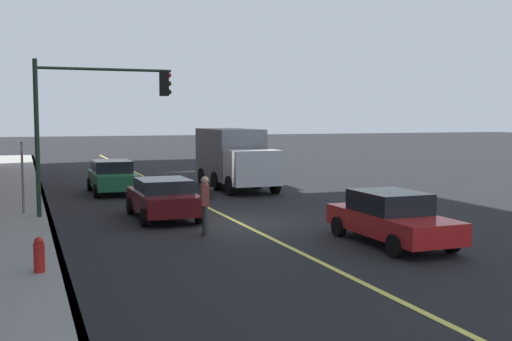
% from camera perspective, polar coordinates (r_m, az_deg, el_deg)
% --- Properties ---
extents(ground, '(200.00, 200.00, 0.00)m').
position_cam_1_polar(ground, '(21.00, -1.54, -4.83)').
color(ground, black).
extents(sidewalk_slab, '(80.00, 2.97, 0.15)m').
position_cam_1_polar(sidewalk_slab, '(19.89, -22.13, -5.53)').
color(sidewalk_slab, gray).
rests_on(sidewalk_slab, ground).
extents(curb_edge, '(80.00, 0.16, 0.15)m').
position_cam_1_polar(curb_edge, '(19.89, -18.07, -5.41)').
color(curb_edge, slate).
rests_on(curb_edge, ground).
extents(lane_stripe_center, '(80.00, 0.16, 0.01)m').
position_cam_1_polar(lane_stripe_center, '(21.00, -1.54, -4.82)').
color(lane_stripe_center, '#D8CC4C').
rests_on(lane_stripe_center, ground).
extents(car_maroon, '(4.25, 2.06, 1.41)m').
position_cam_1_polar(car_maroon, '(22.06, -8.50, -2.47)').
color(car_maroon, '#591116').
rests_on(car_maroon, ground).
extents(car_green, '(4.40, 1.99, 1.53)m').
position_cam_1_polar(car_green, '(29.87, -13.03, -0.52)').
color(car_green, '#1E6038').
rests_on(car_green, ground).
extents(car_red, '(4.55, 1.94, 1.47)m').
position_cam_1_polar(car_red, '(17.92, 12.24, -4.22)').
color(car_red, red).
rests_on(car_red, ground).
extents(truck_gray, '(6.76, 2.47, 2.96)m').
position_cam_1_polar(truck_gray, '(31.07, -2.02, 1.24)').
color(truck_gray, silver).
rests_on(truck_gray, ground).
extents(pedestrian_with_backpack, '(0.45, 0.41, 1.77)m').
position_cam_1_polar(pedestrian_with_backpack, '(18.93, -4.64, -2.73)').
color(pedestrian_with_backpack, '#383838').
rests_on(pedestrian_with_backpack, ground).
extents(traffic_light_mast, '(0.28, 4.74, 5.51)m').
position_cam_1_polar(traffic_light_mast, '(22.49, -14.73, 5.45)').
color(traffic_light_mast, '#1E3823').
rests_on(traffic_light_mast, ground).
extents(street_sign_post, '(0.60, 0.08, 2.69)m').
position_cam_1_polar(street_sign_post, '(23.46, -20.60, -0.20)').
color(street_sign_post, slate).
rests_on(street_sign_post, ground).
extents(fire_hydrant, '(0.24, 0.24, 0.94)m').
position_cam_1_polar(fire_hydrant, '(14.61, -19.23, -7.57)').
color(fire_hydrant, red).
rests_on(fire_hydrant, ground).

